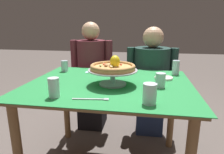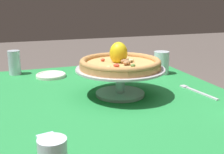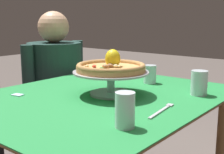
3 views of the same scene
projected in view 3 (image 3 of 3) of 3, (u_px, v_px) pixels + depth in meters
dining_table at (101, 116)px, 1.44m from camera, size 1.20×0.97×0.74m
pizza_stand at (111, 79)px, 1.41m from camera, size 0.35×0.35×0.11m
pizza at (111, 67)px, 1.40m from camera, size 0.32×0.32×0.10m
water_glass_side_right at (150, 75)px, 1.67m from camera, size 0.07×0.07×0.10m
water_glass_front_right at (199, 85)px, 1.41m from camera, size 0.08×0.08×0.12m
water_glass_front_left at (125, 113)px, 0.99m from camera, size 0.07×0.07×0.12m
water_glass_back_right at (112, 63)px, 2.03m from camera, size 0.06×0.06×0.12m
side_plate at (122, 76)px, 1.85m from camera, size 0.15×0.15×0.02m
dinner_fork at (162, 110)px, 1.18m from camera, size 0.21×0.04×0.01m
sugar_packet at (18, 95)px, 1.41m from camera, size 0.05×0.06×0.00m
diner_right at (56, 95)px, 2.14m from camera, size 0.53×0.37×1.14m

